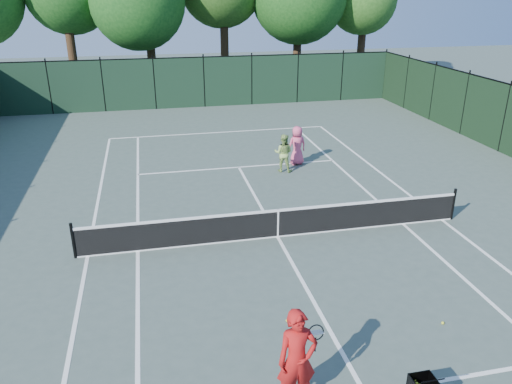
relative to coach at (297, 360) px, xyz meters
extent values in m
plane|color=#44524A|center=(1.32, 6.33, -0.98)|extent=(90.00, 90.00, 0.00)
cube|color=white|center=(-4.16, 6.33, -0.98)|extent=(0.10, 23.77, 0.01)
cube|color=white|center=(6.81, 6.33, -0.98)|extent=(0.10, 23.77, 0.01)
cube|color=white|center=(-2.79, 6.33, -0.98)|extent=(0.10, 23.77, 0.01)
cube|color=white|center=(5.44, 6.33, -0.98)|extent=(0.10, 23.77, 0.01)
cube|color=white|center=(1.32, 18.21, -0.98)|extent=(10.97, 0.10, 0.01)
cube|color=white|center=(1.32, 12.73, -0.98)|extent=(8.23, 0.10, 0.01)
cube|color=white|center=(1.32, 6.33, -0.98)|extent=(0.10, 12.80, 0.01)
cube|color=black|center=(1.32, 6.33, -0.53)|extent=(11.60, 0.03, 0.85)
cube|color=white|center=(1.32, 6.33, -0.11)|extent=(11.60, 0.05, 0.07)
cube|color=white|center=(1.32, 6.33, -0.96)|extent=(11.60, 0.05, 0.04)
cube|color=white|center=(1.32, 6.33, -0.53)|extent=(0.05, 0.04, 0.91)
cylinder|color=black|center=(-4.48, 6.33, -0.45)|extent=(0.09, 0.09, 1.06)
cylinder|color=black|center=(7.12, 6.33, -0.45)|extent=(0.09, 0.09, 1.06)
cube|color=black|center=(1.32, 24.33, 0.52)|extent=(24.00, 0.05, 3.00)
cylinder|color=black|center=(-6.68, 28.33, 1.42)|extent=(0.56, 0.56, 4.80)
cylinder|color=black|center=(-1.68, 28.13, 1.17)|extent=(0.56, 0.56, 4.30)
cylinder|color=black|center=(3.32, 28.63, 1.52)|extent=(0.56, 0.56, 5.00)
cylinder|color=black|center=(8.32, 27.93, 1.32)|extent=(0.56, 0.56, 4.60)
cylinder|color=black|center=(13.32, 28.43, 1.22)|extent=(0.56, 0.56, 4.40)
imported|color=#B21514|center=(0.00, 0.00, 0.00)|extent=(0.72, 0.48, 1.96)
cylinder|color=black|center=(0.45, 0.35, -0.03)|extent=(0.03, 0.03, 0.30)
torus|color=black|center=(0.45, 0.35, 0.24)|extent=(0.30, 0.10, 0.30)
imported|color=#DF4E78|center=(3.79, 12.61, -0.16)|extent=(0.87, 0.63, 1.64)
imported|color=#8EB259|center=(3.00, 11.88, -0.21)|extent=(0.93, 0.84, 1.55)
sphere|color=gold|center=(3.86, 1.48, -0.95)|extent=(0.07, 0.07, 0.07)
sphere|color=#D1E52F|center=(0.49, 2.31, -0.95)|extent=(0.07, 0.07, 0.07)
camera|label=1|loc=(-2.17, -6.57, 6.00)|focal=35.00mm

